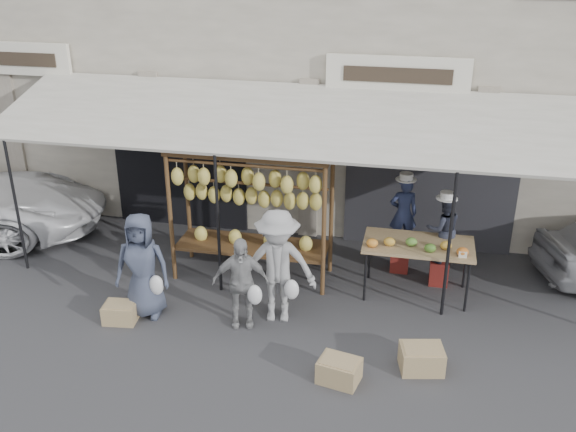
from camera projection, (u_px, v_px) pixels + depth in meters
name	position (u px, v px, depth m)	size (l,w,h in m)	color
ground_plane	(264.00, 337.00, 9.21)	(90.00, 90.00, 0.00)	#2D2D30
shophouse	(336.00, 19.00, 13.53)	(24.00, 6.15, 7.30)	beige
awning	(296.00, 121.00, 10.20)	(10.00, 2.35, 2.92)	beige
banana_rack	(250.00, 189.00, 10.20)	(2.60, 0.90, 2.24)	#482C1B
produce_table	(418.00, 246.00, 9.92)	(1.70, 0.90, 1.04)	tan
vendor_left	(403.00, 213.00, 10.60)	(0.46, 0.30, 1.27)	#222A4A
vendor_right	(443.00, 229.00, 10.22)	(0.55, 0.43, 1.13)	#292D3D
customer_left	(142.00, 266.00, 9.44)	(0.80, 0.52, 1.64)	#3B4256
customer_mid	(241.00, 282.00, 9.24)	(0.82, 0.34, 1.40)	gray
customer_right	(277.00, 266.00, 9.30)	(1.14, 0.65, 1.76)	#969696
stool_left	(400.00, 259.00, 10.95)	(0.30, 0.30, 0.43)	maroon
stool_right	(439.00, 272.00, 10.53)	(0.30, 0.30, 0.42)	maroon
crate_near_a	(339.00, 371.00, 8.25)	(0.52, 0.39, 0.31)	tan
crate_near_b	(422.00, 359.00, 8.46)	(0.56, 0.42, 0.33)	tan
crate_far	(121.00, 313.00, 9.53)	(0.48, 0.36, 0.29)	tan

